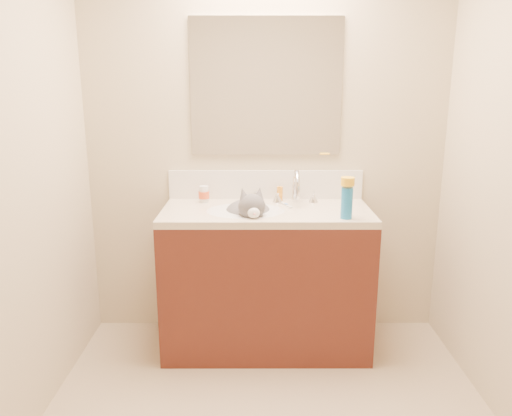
{
  "coord_description": "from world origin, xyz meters",
  "views": [
    {
      "loc": [
        -0.06,
        -1.8,
        1.58
      ],
      "look_at": [
        -0.06,
        0.92,
        0.88
      ],
      "focal_mm": 35.0,
      "sensor_mm": 36.0,
      "label": 1
    }
  ],
  "objects_px": {
    "pill_bottle": "(204,194)",
    "amber_bottle": "(280,194)",
    "spray_can": "(347,203)",
    "vanity_cabinet": "(266,282)",
    "cat": "(249,216)",
    "basin": "(246,222)",
    "faucet": "(296,190)",
    "silver_jar": "(257,197)"
  },
  "relations": [
    {
      "from": "pill_bottle",
      "to": "amber_bottle",
      "type": "height_order",
      "value": "pill_bottle"
    },
    {
      "from": "spray_can",
      "to": "pill_bottle",
      "type": "bearing_deg",
      "value": 155.42
    },
    {
      "from": "vanity_cabinet",
      "to": "cat",
      "type": "xyz_separation_m",
      "value": [
        -0.1,
        -0.03,
        0.42
      ]
    },
    {
      "from": "cat",
      "to": "spray_can",
      "type": "bearing_deg",
      "value": -27.5
    },
    {
      "from": "cat",
      "to": "basin",
      "type": "bearing_deg",
      "value": -178.19
    },
    {
      "from": "faucet",
      "to": "cat",
      "type": "relative_size",
      "value": 0.67
    },
    {
      "from": "cat",
      "to": "pill_bottle",
      "type": "distance_m",
      "value": 0.35
    },
    {
      "from": "faucet",
      "to": "silver_jar",
      "type": "distance_m",
      "value": 0.24
    },
    {
      "from": "basin",
      "to": "pill_bottle",
      "type": "bearing_deg",
      "value": 141.91
    },
    {
      "from": "vanity_cabinet",
      "to": "amber_bottle",
      "type": "distance_m",
      "value": 0.54
    },
    {
      "from": "faucet",
      "to": "silver_jar",
      "type": "xyz_separation_m",
      "value": [
        -0.23,
        0.05,
        -0.06
      ]
    },
    {
      "from": "faucet",
      "to": "pill_bottle",
      "type": "xyz_separation_m",
      "value": [
        -0.56,
        0.03,
        -0.04
      ]
    },
    {
      "from": "vanity_cabinet",
      "to": "pill_bottle",
      "type": "height_order",
      "value": "pill_bottle"
    },
    {
      "from": "faucet",
      "to": "amber_bottle",
      "type": "relative_size",
      "value": 3.1
    },
    {
      "from": "cat",
      "to": "amber_bottle",
      "type": "relative_size",
      "value": 4.63
    },
    {
      "from": "vanity_cabinet",
      "to": "pill_bottle",
      "type": "xyz_separation_m",
      "value": [
        -0.38,
        0.17,
        0.5
      ]
    },
    {
      "from": "vanity_cabinet",
      "to": "faucet",
      "type": "distance_m",
      "value": 0.58
    },
    {
      "from": "pill_bottle",
      "to": "silver_jar",
      "type": "xyz_separation_m",
      "value": [
        0.32,
        0.01,
        -0.02
      ]
    },
    {
      "from": "pill_bottle",
      "to": "spray_can",
      "type": "xyz_separation_m",
      "value": [
        0.8,
        -0.37,
        0.03
      ]
    },
    {
      "from": "amber_bottle",
      "to": "faucet",
      "type": "bearing_deg",
      "value": -35.93
    },
    {
      "from": "basin",
      "to": "silver_jar",
      "type": "bearing_deg",
      "value": 72.19
    },
    {
      "from": "basin",
      "to": "faucet",
      "type": "relative_size",
      "value": 1.61
    },
    {
      "from": "vanity_cabinet",
      "to": "spray_can",
      "type": "relative_size",
      "value": 7.08
    },
    {
      "from": "faucet",
      "to": "pill_bottle",
      "type": "distance_m",
      "value": 0.56
    },
    {
      "from": "basin",
      "to": "cat",
      "type": "relative_size",
      "value": 1.07
    },
    {
      "from": "cat",
      "to": "amber_bottle",
      "type": "xyz_separation_m",
      "value": [
        0.19,
        0.23,
        0.08
      ]
    },
    {
      "from": "cat",
      "to": "spray_can",
      "type": "relative_size",
      "value": 2.47
    },
    {
      "from": "cat",
      "to": "amber_bottle",
      "type": "height_order",
      "value": "cat"
    },
    {
      "from": "basin",
      "to": "vanity_cabinet",
      "type": "bearing_deg",
      "value": 14.04
    },
    {
      "from": "basin",
      "to": "faucet",
      "type": "distance_m",
      "value": 0.38
    },
    {
      "from": "faucet",
      "to": "cat",
      "type": "height_order",
      "value": "faucet"
    },
    {
      "from": "vanity_cabinet",
      "to": "basin",
      "type": "relative_size",
      "value": 2.67
    },
    {
      "from": "pill_bottle",
      "to": "vanity_cabinet",
      "type": "bearing_deg",
      "value": -24.4
    },
    {
      "from": "basin",
      "to": "silver_jar",
      "type": "height_order",
      "value": "silver_jar"
    },
    {
      "from": "silver_jar",
      "to": "cat",
      "type": "bearing_deg",
      "value": -103.2
    },
    {
      "from": "basin",
      "to": "pill_bottle",
      "type": "height_order",
      "value": "pill_bottle"
    },
    {
      "from": "pill_bottle",
      "to": "faucet",
      "type": "bearing_deg",
      "value": -3.43
    },
    {
      "from": "cat",
      "to": "silver_jar",
      "type": "bearing_deg",
      "value": 67.2
    },
    {
      "from": "pill_bottle",
      "to": "spray_can",
      "type": "bearing_deg",
      "value": -24.58
    },
    {
      "from": "vanity_cabinet",
      "to": "basin",
      "type": "xyz_separation_m",
      "value": [
        -0.12,
        -0.03,
        0.38
      ]
    },
    {
      "from": "amber_bottle",
      "to": "cat",
      "type": "bearing_deg",
      "value": -128.86
    },
    {
      "from": "basin",
      "to": "spray_can",
      "type": "xyz_separation_m",
      "value": [
        0.54,
        -0.17,
        0.15
      ]
    }
  ]
}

